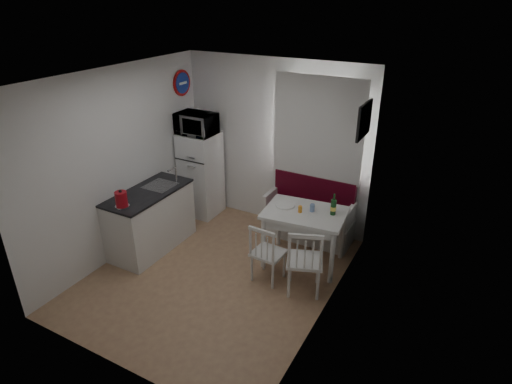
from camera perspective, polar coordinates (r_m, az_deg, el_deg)
floor at (r=5.85m, az=-5.35°, el=-10.92°), size 3.00×3.50×0.02m
ceiling at (r=4.80m, az=-6.63°, el=14.98°), size 3.00×3.50×0.02m
wall_back at (r=6.60m, az=2.61°, el=6.32°), size 3.00×0.02×2.60m
wall_front at (r=4.06m, az=-19.95°, el=-8.43°), size 3.00×0.02×2.60m
wall_left at (r=6.11m, az=-17.71°, el=3.50°), size 0.02×3.50×2.60m
wall_right at (r=4.59m, az=9.84°, el=-3.01°), size 0.02×3.50×2.60m
window at (r=6.21m, az=8.41°, el=8.01°), size 1.22×0.06×1.47m
curtain at (r=6.13m, az=8.20°, el=8.28°), size 1.35×0.02×1.50m
kitchen_counter at (r=6.36m, az=-13.82°, el=-3.54°), size 0.62×1.32×1.16m
wall_sign at (r=6.89m, az=-9.80°, el=14.13°), size 0.03×0.40×0.40m
picture_frame at (r=5.31m, az=14.21°, el=9.29°), size 0.04×0.52×0.42m
bench at (r=6.54m, az=7.06°, el=-3.49°), size 1.33×0.51×0.95m
dining_table at (r=5.74m, az=6.50°, el=-3.39°), size 1.13×0.85×0.80m
chair_left at (r=5.41m, az=1.25°, el=-7.57°), size 0.41×0.39×0.44m
chair_right at (r=5.20m, az=6.16°, el=-8.44°), size 0.55×0.55×0.50m
fridge at (r=7.10m, az=-7.33°, el=2.38°), size 0.56×0.56×1.40m
microwave at (r=6.77m, az=-7.99°, el=9.00°), size 0.60×0.41×0.33m
kettle at (r=5.74m, az=-17.52°, el=-0.93°), size 0.18×0.18×0.25m
wine_bottle at (r=5.61m, az=10.31°, el=-1.62°), size 0.07×0.07×0.29m
drinking_glass_orange at (r=5.65m, az=5.91°, el=-2.29°), size 0.05×0.05×0.09m
drinking_glass_blue at (r=5.69m, az=7.51°, el=-2.10°), size 0.06×0.06×0.10m
plate at (r=5.81m, az=3.90°, el=-1.78°), size 0.26×0.26×0.02m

